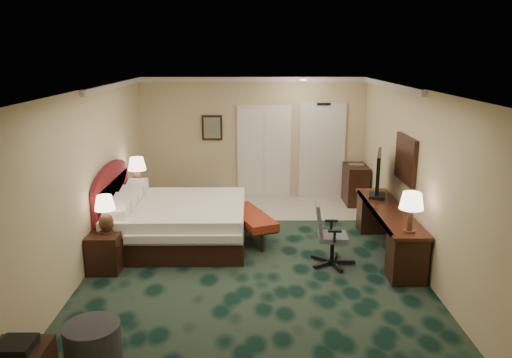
{
  "coord_description": "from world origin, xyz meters",
  "views": [
    {
      "loc": [
        -0.04,
        -7.24,
        3.24
      ],
      "look_at": [
        0.04,
        0.6,
        1.22
      ],
      "focal_mm": 35.0,
      "sensor_mm": 36.0,
      "label": 1
    }
  ],
  "objects_px": {
    "lamp_near": "(105,214)",
    "bed": "(180,223)",
    "bed_bench": "(250,226)",
    "tv": "(378,175)",
    "minibar": "(355,185)",
    "nightstand_near": "(106,252)",
    "nightstand_far": "(139,206)",
    "lamp_far": "(137,174)",
    "desk": "(388,231)",
    "ottoman": "(93,343)",
    "desk_chair": "(333,234)"
  },
  "relations": [
    {
      "from": "nightstand_far",
      "to": "desk",
      "type": "relative_size",
      "value": 0.24
    },
    {
      "from": "lamp_far",
      "to": "bed_bench",
      "type": "bearing_deg",
      "value": -24.91
    },
    {
      "from": "lamp_far",
      "to": "nightstand_far",
      "type": "bearing_deg",
      "value": -92.1
    },
    {
      "from": "lamp_far",
      "to": "tv",
      "type": "distance_m",
      "value": 4.52
    },
    {
      "from": "nightstand_near",
      "to": "minibar",
      "type": "bearing_deg",
      "value": 37.2
    },
    {
      "from": "tv",
      "to": "minibar",
      "type": "height_order",
      "value": "tv"
    },
    {
      "from": "bed",
      "to": "bed_bench",
      "type": "relative_size",
      "value": 1.6
    },
    {
      "from": "desk",
      "to": "minibar",
      "type": "bearing_deg",
      "value": 89.5
    },
    {
      "from": "lamp_far",
      "to": "lamp_near",
      "type": "bearing_deg",
      "value": -89.62
    },
    {
      "from": "minibar",
      "to": "nightstand_near",
      "type": "bearing_deg",
      "value": -142.8
    },
    {
      "from": "minibar",
      "to": "bed_bench",
      "type": "bearing_deg",
      "value": -137.29
    },
    {
      "from": "ottoman",
      "to": "bed",
      "type": "bearing_deg",
      "value": 82.47
    },
    {
      "from": "lamp_near",
      "to": "desk",
      "type": "relative_size",
      "value": 0.22
    },
    {
      "from": "bed",
      "to": "nightstand_far",
      "type": "height_order",
      "value": "bed"
    },
    {
      "from": "nightstand_near",
      "to": "bed",
      "type": "bearing_deg",
      "value": 49.27
    },
    {
      "from": "lamp_near",
      "to": "bed",
      "type": "bearing_deg",
      "value": 48.74
    },
    {
      "from": "lamp_near",
      "to": "nightstand_far",
      "type": "bearing_deg",
      "value": 90.41
    },
    {
      "from": "bed_bench",
      "to": "ottoman",
      "type": "xyz_separation_m",
      "value": [
        -1.68,
        -3.61,
        -0.02
      ]
    },
    {
      "from": "bed",
      "to": "bed_bench",
      "type": "xyz_separation_m",
      "value": [
        1.22,
        0.17,
        -0.12
      ]
    },
    {
      "from": "lamp_far",
      "to": "bed_bench",
      "type": "xyz_separation_m",
      "value": [
        2.18,
        -1.01,
        -0.7
      ]
    },
    {
      "from": "lamp_near",
      "to": "minibar",
      "type": "height_order",
      "value": "lamp_near"
    },
    {
      "from": "nightstand_far",
      "to": "minibar",
      "type": "relative_size",
      "value": 0.72
    },
    {
      "from": "lamp_near",
      "to": "nightstand_near",
      "type": "bearing_deg",
      "value": -117.62
    },
    {
      "from": "nightstand_near",
      "to": "minibar",
      "type": "relative_size",
      "value": 0.69
    },
    {
      "from": "lamp_near",
      "to": "bed_bench",
      "type": "bearing_deg",
      "value": 29.77
    },
    {
      "from": "bed",
      "to": "lamp_near",
      "type": "xyz_separation_m",
      "value": [
        -0.94,
        -1.07,
        0.52
      ]
    },
    {
      "from": "bed",
      "to": "lamp_far",
      "type": "height_order",
      "value": "lamp_far"
    },
    {
      "from": "desk",
      "to": "minibar",
      "type": "relative_size",
      "value": 3.03
    },
    {
      "from": "bed_bench",
      "to": "tv",
      "type": "relative_size",
      "value": 1.36
    },
    {
      "from": "bed",
      "to": "ottoman",
      "type": "bearing_deg",
      "value": -97.53
    },
    {
      "from": "nightstand_near",
      "to": "ottoman",
      "type": "relative_size",
      "value": 0.97
    },
    {
      "from": "nightstand_near",
      "to": "desk",
      "type": "xyz_separation_m",
      "value": [
        4.45,
        0.64,
        0.08
      ]
    },
    {
      "from": "nightstand_far",
      "to": "bed_bench",
      "type": "xyz_separation_m",
      "value": [
        2.18,
        -0.98,
        -0.07
      ]
    },
    {
      "from": "nightstand_far",
      "to": "desk",
      "type": "distance_m",
      "value": 4.73
    },
    {
      "from": "nightstand_near",
      "to": "bed_bench",
      "type": "relative_size",
      "value": 0.42
    },
    {
      "from": "lamp_far",
      "to": "desk_chair",
      "type": "relative_size",
      "value": 0.66
    },
    {
      "from": "tv",
      "to": "nightstand_near",
      "type": "bearing_deg",
      "value": -147.49
    },
    {
      "from": "nightstand_far",
      "to": "lamp_far",
      "type": "distance_m",
      "value": 0.64
    },
    {
      "from": "lamp_near",
      "to": "tv",
      "type": "xyz_separation_m",
      "value": [
        4.4,
        1.32,
        0.27
      ]
    },
    {
      "from": "lamp_near",
      "to": "lamp_far",
      "type": "bearing_deg",
      "value": 90.38
    },
    {
      "from": "nightstand_far",
      "to": "lamp_far",
      "type": "height_order",
      "value": "lamp_far"
    },
    {
      "from": "lamp_near",
      "to": "tv",
      "type": "bearing_deg",
      "value": 16.7
    },
    {
      "from": "bed_bench",
      "to": "ottoman",
      "type": "bearing_deg",
      "value": -137.33
    },
    {
      "from": "bed",
      "to": "lamp_far",
      "type": "relative_size",
      "value": 3.42
    },
    {
      "from": "bed",
      "to": "bed_bench",
      "type": "distance_m",
      "value": 1.24
    },
    {
      "from": "bed_bench",
      "to": "desk",
      "type": "relative_size",
      "value": 0.54
    },
    {
      "from": "lamp_near",
      "to": "ottoman",
      "type": "height_order",
      "value": "lamp_near"
    },
    {
      "from": "nightstand_far",
      "to": "tv",
      "type": "distance_m",
      "value": 4.58
    },
    {
      "from": "minibar",
      "to": "nightstand_far",
      "type": "bearing_deg",
      "value": -165.87
    },
    {
      "from": "nightstand_near",
      "to": "bed_bench",
      "type": "distance_m",
      "value": 2.54
    }
  ]
}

